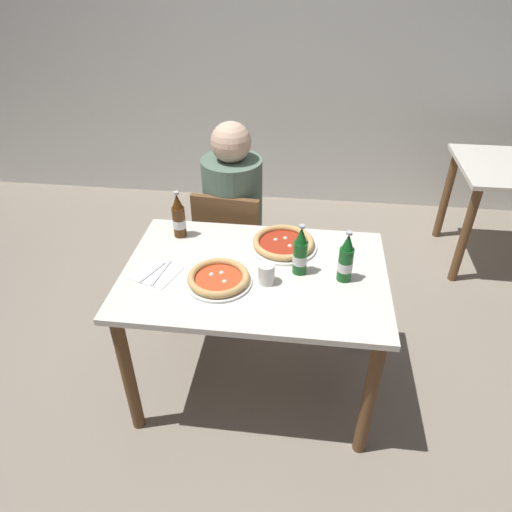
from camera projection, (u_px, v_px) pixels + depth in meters
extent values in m
plane|color=gray|center=(255.00, 381.00, 2.55)|extent=(8.00, 8.00, 0.00)
cube|color=white|center=(290.00, 45.00, 3.60)|extent=(7.00, 0.10, 2.60)
cube|color=silver|center=(255.00, 274.00, 2.13)|extent=(1.20, 0.80, 0.03)
cylinder|color=brown|center=(128.00, 375.00, 2.12)|extent=(0.06, 0.06, 0.72)
cylinder|color=brown|center=(369.00, 399.00, 2.02)|extent=(0.06, 0.06, 0.72)
cylinder|color=brown|center=(169.00, 283.00, 2.68)|extent=(0.06, 0.06, 0.72)
cylinder|color=brown|center=(359.00, 298.00, 2.57)|extent=(0.06, 0.06, 0.72)
cube|color=brown|center=(235.00, 245.00, 2.88)|extent=(0.43, 0.43, 0.04)
cube|color=brown|center=(226.00, 229.00, 2.61)|extent=(0.38, 0.07, 0.40)
cylinder|color=brown|center=(266.00, 262.00, 3.12)|extent=(0.04, 0.04, 0.41)
cylinder|color=brown|center=(218.00, 256.00, 3.18)|extent=(0.04, 0.04, 0.41)
cylinder|color=brown|center=(256.00, 294.00, 2.84)|extent=(0.04, 0.04, 0.41)
cylinder|color=brown|center=(203.00, 286.00, 2.90)|extent=(0.04, 0.04, 0.41)
cube|color=#2D3342|center=(235.00, 273.00, 2.98)|extent=(0.32, 0.28, 0.45)
cylinder|color=slate|center=(233.00, 204.00, 2.70)|extent=(0.34, 0.34, 0.55)
sphere|color=beige|center=(231.00, 142.00, 2.48)|extent=(0.22, 0.22, 0.22)
cylinder|color=brown|center=(465.00, 236.00, 3.09)|extent=(0.06, 0.06, 0.72)
cylinder|color=brown|center=(446.00, 195.00, 3.57)|extent=(0.06, 0.06, 0.72)
cylinder|color=white|center=(219.00, 281.00, 2.05)|extent=(0.29, 0.29, 0.01)
cylinder|color=#CC4723|center=(219.00, 279.00, 2.05)|extent=(0.21, 0.21, 0.01)
torus|color=tan|center=(218.00, 277.00, 2.04)|extent=(0.27, 0.27, 0.03)
sphere|color=silver|center=(212.00, 275.00, 2.07)|extent=(0.02, 0.02, 0.02)
sphere|color=silver|center=(225.00, 282.00, 2.03)|extent=(0.02, 0.02, 0.02)
sphere|color=silver|center=(222.00, 273.00, 2.08)|extent=(0.02, 0.02, 0.02)
cylinder|color=white|center=(283.00, 246.00, 2.28)|extent=(0.33, 0.33, 0.01)
cylinder|color=#AD2D19|center=(283.00, 244.00, 2.28)|extent=(0.24, 0.24, 0.01)
torus|color=tan|center=(283.00, 242.00, 2.27)|extent=(0.30, 0.30, 0.03)
sphere|color=silver|center=(276.00, 240.00, 2.30)|extent=(0.02, 0.02, 0.02)
sphere|color=silver|center=(290.00, 247.00, 2.26)|extent=(0.02, 0.02, 0.02)
sphere|color=silver|center=(285.00, 239.00, 2.31)|extent=(0.02, 0.02, 0.02)
cylinder|color=#14591E|center=(300.00, 257.00, 2.07)|extent=(0.06, 0.06, 0.16)
cone|color=#14591E|center=(301.00, 235.00, 2.01)|extent=(0.05, 0.05, 0.07)
cylinder|color=#B7B7BC|center=(302.00, 226.00, 1.98)|extent=(0.03, 0.03, 0.01)
cylinder|color=white|center=(300.00, 259.00, 2.08)|extent=(0.07, 0.07, 0.04)
cylinder|color=#512D0F|center=(179.00, 222.00, 2.33)|extent=(0.06, 0.06, 0.16)
cone|color=#512D0F|center=(177.00, 201.00, 2.26)|extent=(0.05, 0.05, 0.07)
cylinder|color=#B7B7BC|center=(176.00, 193.00, 2.24)|extent=(0.03, 0.03, 0.01)
cylinder|color=white|center=(179.00, 223.00, 2.33)|extent=(0.07, 0.07, 0.04)
cylinder|color=#14591E|center=(345.00, 264.00, 2.03)|extent=(0.06, 0.06, 0.16)
cone|color=#14591E|center=(348.00, 242.00, 1.96)|extent=(0.05, 0.05, 0.07)
cylinder|color=#B7B7BC|center=(349.00, 233.00, 1.94)|extent=(0.03, 0.03, 0.01)
cylinder|color=white|center=(345.00, 266.00, 2.04)|extent=(0.07, 0.07, 0.04)
cube|color=white|center=(157.00, 273.00, 2.11)|extent=(0.23, 0.23, 0.00)
cube|color=silver|center=(161.00, 273.00, 2.10)|extent=(0.05, 0.19, 0.00)
cube|color=silver|center=(152.00, 272.00, 2.11)|extent=(0.08, 0.16, 0.00)
cylinder|color=white|center=(266.00, 274.00, 2.03)|extent=(0.07, 0.07, 0.09)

